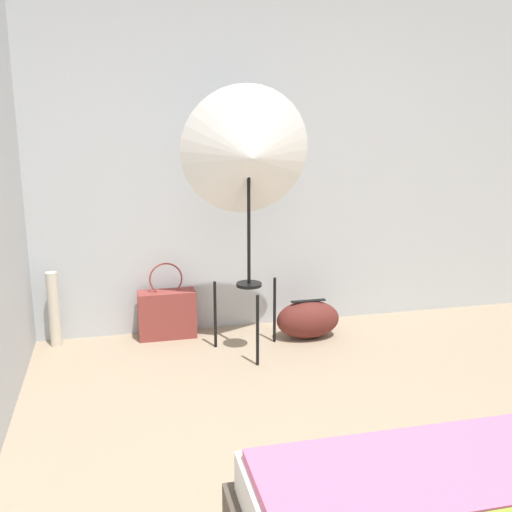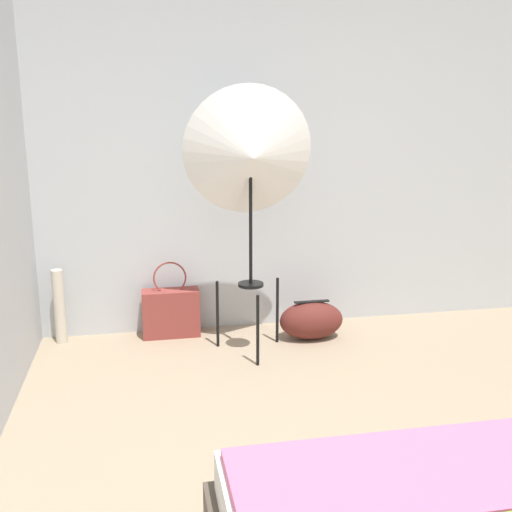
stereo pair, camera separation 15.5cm
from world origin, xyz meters
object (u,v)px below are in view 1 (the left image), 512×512
at_px(photo_umbrella, 249,156).
at_px(duffel_bag, 308,319).
at_px(tote_bag, 167,313).
at_px(paper_roll, 54,309).

distance_m(photo_umbrella, duffel_bag, 1.25).
bearing_deg(photo_umbrella, tote_bag, 142.93).
bearing_deg(duffel_bag, tote_bag, 166.06).
xyz_separation_m(tote_bag, duffel_bag, (0.96, -0.24, -0.04)).
relative_size(duffel_bag, paper_roll, 0.87).
relative_size(tote_bag, duffel_bag, 1.20).
height_order(photo_umbrella, duffel_bag, photo_umbrella).
height_order(duffel_bag, paper_roll, paper_roll).
bearing_deg(duffel_bag, paper_roll, 171.64).
xyz_separation_m(tote_bag, paper_roll, (-0.75, 0.01, 0.08)).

